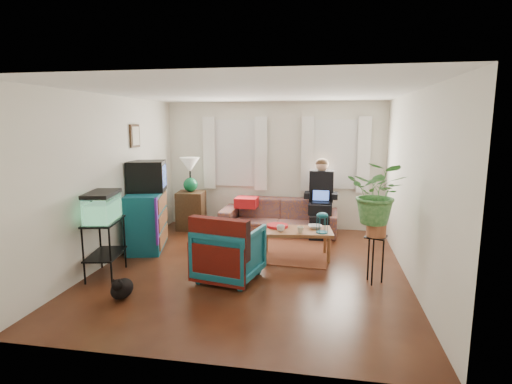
% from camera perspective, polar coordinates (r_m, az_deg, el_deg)
% --- Properties ---
extents(floor, '(4.50, 5.00, 0.01)m').
position_cam_1_polar(floor, '(6.18, -0.65, -10.74)').
color(floor, '#4F2B14').
rests_on(floor, ground).
extents(ceiling, '(4.50, 5.00, 0.01)m').
position_cam_1_polar(ceiling, '(5.80, -0.71, 14.07)').
color(ceiling, white).
rests_on(ceiling, wall_back).
extents(wall_back, '(4.50, 0.01, 2.60)m').
position_cam_1_polar(wall_back, '(8.30, 2.52, 3.79)').
color(wall_back, silver).
rests_on(wall_back, floor).
extents(wall_front, '(4.50, 0.01, 2.60)m').
position_cam_1_polar(wall_front, '(3.47, -8.35, -4.76)').
color(wall_front, silver).
rests_on(wall_front, floor).
extents(wall_left, '(0.01, 5.00, 2.60)m').
position_cam_1_polar(wall_left, '(6.64, -20.13, 1.69)').
color(wall_left, silver).
rests_on(wall_left, floor).
extents(wall_right, '(0.01, 5.00, 2.60)m').
position_cam_1_polar(wall_right, '(5.87, 21.44, 0.62)').
color(wall_right, silver).
rests_on(wall_right, floor).
extents(window_left, '(1.08, 0.04, 1.38)m').
position_cam_1_polar(window_left, '(8.40, -2.93, 5.57)').
color(window_left, white).
rests_on(window_left, wall_back).
extents(window_right, '(1.08, 0.04, 1.38)m').
position_cam_1_polar(window_right, '(8.19, 11.25, 5.28)').
color(window_right, white).
rests_on(window_right, wall_back).
extents(curtains_left, '(1.36, 0.06, 1.50)m').
position_cam_1_polar(curtains_left, '(8.32, -3.06, 5.53)').
color(curtains_left, white).
rests_on(curtains_left, wall_back).
extents(curtains_right, '(1.36, 0.06, 1.50)m').
position_cam_1_polar(curtains_right, '(8.11, 11.26, 5.24)').
color(curtains_right, white).
rests_on(curtains_right, wall_back).
extents(picture_frame, '(0.04, 0.32, 0.40)m').
position_cam_1_polar(picture_frame, '(7.32, -16.86, 7.68)').
color(picture_frame, '#3D2616').
rests_on(picture_frame, wall_left).
extents(area_rug, '(2.11, 1.74, 0.01)m').
position_cam_1_polar(area_rug, '(7.03, 2.22, -8.09)').
color(area_rug, brown).
rests_on(area_rug, floor).
extents(sofa, '(2.30, 0.95, 0.89)m').
position_cam_1_polar(sofa, '(7.98, 3.27, -2.68)').
color(sofa, brown).
rests_on(sofa, floor).
extents(seated_person, '(0.58, 0.71, 1.36)m').
position_cam_1_polar(seated_person, '(7.86, 9.24, -1.24)').
color(seated_person, black).
rests_on(seated_person, sofa).
extents(side_table, '(0.59, 0.59, 0.78)m').
position_cam_1_polar(side_table, '(8.37, -9.24, -2.59)').
color(side_table, '#3A2715').
rests_on(side_table, floor).
extents(table_lamp, '(0.44, 0.44, 0.71)m').
position_cam_1_polar(table_lamp, '(8.25, -9.38, 2.34)').
color(table_lamp, white).
rests_on(table_lamp, side_table).
extents(dresser, '(0.82, 1.21, 0.99)m').
position_cam_1_polar(dresser, '(7.24, -15.39, -3.91)').
color(dresser, '#126A70').
rests_on(dresser, floor).
extents(crt_tv, '(0.73, 0.69, 0.53)m').
position_cam_1_polar(crt_tv, '(7.20, -15.34, 2.20)').
color(crt_tv, black).
rests_on(crt_tv, dresser).
extents(aquarium_stand, '(0.54, 0.79, 0.81)m').
position_cam_1_polar(aquarium_stand, '(6.14, -20.75, -7.54)').
color(aquarium_stand, black).
rests_on(aquarium_stand, floor).
extents(aquarium, '(0.48, 0.72, 0.43)m').
position_cam_1_polar(aquarium, '(5.99, -21.11, -1.88)').
color(aquarium, '#7FD899').
rests_on(aquarium, aquarium_stand).
extents(black_cat, '(0.30, 0.41, 0.32)m').
position_cam_1_polar(black_cat, '(5.37, -18.61, -12.69)').
color(black_cat, black).
rests_on(black_cat, floor).
extents(armchair, '(0.96, 0.92, 0.84)m').
position_cam_1_polar(armchair, '(5.65, -3.83, -8.26)').
color(armchair, '#135B75').
rests_on(armchair, floor).
extents(serape_throw, '(0.86, 0.37, 0.69)m').
position_cam_1_polar(serape_throw, '(5.32, -5.39, -7.45)').
color(serape_throw, '#9E0A0A').
rests_on(serape_throw, armchair).
extents(coffee_table, '(1.20, 0.75, 0.47)m').
position_cam_1_polar(coffee_table, '(6.57, 5.77, -7.35)').
color(coffee_table, brown).
rests_on(coffee_table, floor).
extents(cup_a, '(0.14, 0.14, 0.10)m').
position_cam_1_polar(cup_a, '(6.39, 3.54, -5.17)').
color(cup_a, white).
rests_on(cup_a, coffee_table).
extents(cup_b, '(0.11, 0.11, 0.10)m').
position_cam_1_polar(cup_b, '(6.32, 6.36, -5.40)').
color(cup_b, beige).
rests_on(cup_b, coffee_table).
extents(bowl, '(0.25, 0.25, 0.06)m').
position_cam_1_polar(bowl, '(6.62, 8.45, -4.92)').
color(bowl, white).
rests_on(bowl, coffee_table).
extents(snack_tray, '(0.39, 0.39, 0.04)m').
position_cam_1_polar(snack_tray, '(6.65, 3.08, -4.85)').
color(snack_tray, '#B21414').
rests_on(snack_tray, coffee_table).
extents(birdcage, '(0.21, 0.21, 0.33)m').
position_cam_1_polar(birdcage, '(6.35, 9.43, -4.32)').
color(birdcage, '#115B6B').
rests_on(birdcage, coffee_table).
extents(plant_stand, '(0.36, 0.36, 0.66)m').
position_cam_1_polar(plant_stand, '(5.75, 16.59, -9.23)').
color(plant_stand, black).
rests_on(plant_stand, floor).
extents(potted_plant, '(0.93, 0.87, 0.84)m').
position_cam_1_polar(potted_plant, '(5.55, 16.98, -1.48)').
color(potted_plant, '#599947').
rests_on(potted_plant, plant_stand).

